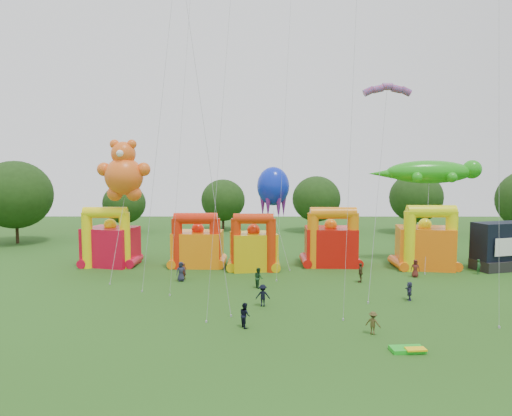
{
  "coord_description": "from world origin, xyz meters",
  "views": [
    {
      "loc": [
        -2.15,
        -22.81,
        11.03
      ],
      "look_at": [
        -2.3,
        18.0,
        7.41
      ],
      "focal_mm": 32.0,
      "sensor_mm": 36.0,
      "label": 1
    }
  ],
  "objects_px": {
    "bouncy_castle_0": "(110,243)",
    "gecko_kite": "(428,205)",
    "octopus_kite": "(277,211)",
    "stage_trailer": "(509,246)",
    "spectator_4": "(361,273)",
    "bouncy_castle_2": "(254,248)",
    "teddy_bear_kite": "(122,191)",
    "spectator_0": "(181,272)"
  },
  "relations": [
    {
      "from": "bouncy_castle_0",
      "to": "gecko_kite",
      "type": "distance_m",
      "value": 36.07
    },
    {
      "from": "bouncy_castle_0",
      "to": "octopus_kite",
      "type": "height_order",
      "value": "octopus_kite"
    },
    {
      "from": "stage_trailer",
      "to": "spectator_4",
      "type": "relative_size",
      "value": 4.51
    },
    {
      "from": "bouncy_castle_2",
      "to": "teddy_bear_kite",
      "type": "distance_m",
      "value": 15.31
    },
    {
      "from": "spectator_4",
      "to": "teddy_bear_kite",
      "type": "bearing_deg",
      "value": -82.62
    },
    {
      "from": "bouncy_castle_0",
      "to": "spectator_0",
      "type": "bearing_deg",
      "value": -37.82
    },
    {
      "from": "spectator_0",
      "to": "gecko_kite",
      "type": "bearing_deg",
      "value": -4.43
    },
    {
      "from": "bouncy_castle_2",
      "to": "spectator_0",
      "type": "xyz_separation_m",
      "value": [
        -7.03,
        -5.1,
        -1.42
      ]
    },
    {
      "from": "bouncy_castle_0",
      "to": "spectator_4",
      "type": "relative_size",
      "value": 3.55
    },
    {
      "from": "spectator_0",
      "to": "bouncy_castle_2",
      "type": "bearing_deg",
      "value": 15.86
    },
    {
      "from": "stage_trailer",
      "to": "octopus_kite",
      "type": "height_order",
      "value": "octopus_kite"
    },
    {
      "from": "stage_trailer",
      "to": "bouncy_castle_0",
      "type": "bearing_deg",
      "value": 178.15
    },
    {
      "from": "bouncy_castle_0",
      "to": "octopus_kite",
      "type": "relative_size",
      "value": 0.6
    },
    {
      "from": "teddy_bear_kite",
      "to": "bouncy_castle_2",
      "type": "bearing_deg",
      "value": 0.86
    },
    {
      "from": "teddy_bear_kite",
      "to": "bouncy_castle_0",
      "type": "bearing_deg",
      "value": 134.46
    },
    {
      "from": "stage_trailer",
      "to": "spectator_4",
      "type": "height_order",
      "value": "stage_trailer"
    },
    {
      "from": "gecko_kite",
      "to": "spectator_0",
      "type": "relative_size",
      "value": 6.87
    },
    {
      "from": "gecko_kite",
      "to": "bouncy_castle_2",
      "type": "bearing_deg",
      "value": -173.09
    },
    {
      "from": "bouncy_castle_2",
      "to": "teddy_bear_kite",
      "type": "height_order",
      "value": "teddy_bear_kite"
    },
    {
      "from": "octopus_kite",
      "to": "gecko_kite",
      "type": "bearing_deg",
      "value": -5.3
    },
    {
      "from": "stage_trailer",
      "to": "octopus_kite",
      "type": "distance_m",
      "value": 25.73
    },
    {
      "from": "bouncy_castle_2",
      "to": "stage_trailer",
      "type": "relative_size",
      "value": 0.73
    },
    {
      "from": "bouncy_castle_0",
      "to": "spectator_4",
      "type": "height_order",
      "value": "bouncy_castle_0"
    },
    {
      "from": "bouncy_castle_0",
      "to": "spectator_4",
      "type": "distance_m",
      "value": 27.68
    },
    {
      "from": "teddy_bear_kite",
      "to": "spectator_4",
      "type": "height_order",
      "value": "teddy_bear_kite"
    },
    {
      "from": "stage_trailer",
      "to": "spectator_0",
      "type": "relative_size",
      "value": 4.49
    },
    {
      "from": "teddy_bear_kite",
      "to": "gecko_kite",
      "type": "height_order",
      "value": "teddy_bear_kite"
    },
    {
      "from": "gecko_kite",
      "to": "spectator_4",
      "type": "xyz_separation_m",
      "value": [
        -9.22,
        -7.87,
        -5.92
      ]
    },
    {
      "from": "bouncy_castle_0",
      "to": "teddy_bear_kite",
      "type": "distance_m",
      "value": 6.76
    },
    {
      "from": "teddy_bear_kite",
      "to": "spectator_0",
      "type": "xyz_separation_m",
      "value": [
        6.99,
        -4.89,
        -7.58
      ]
    },
    {
      "from": "gecko_kite",
      "to": "octopus_kite",
      "type": "xyz_separation_m",
      "value": [
        -16.94,
        1.57,
        -0.88
      ]
    },
    {
      "from": "bouncy_castle_0",
      "to": "octopus_kite",
      "type": "xyz_separation_m",
      "value": [
        18.88,
        1.91,
        3.43
      ]
    },
    {
      "from": "stage_trailer",
      "to": "teddy_bear_kite",
      "type": "relative_size",
      "value": 0.6
    },
    {
      "from": "spectator_0",
      "to": "spectator_4",
      "type": "xyz_separation_m",
      "value": [
        17.39,
        -0.39,
        -0.0
      ]
    },
    {
      "from": "stage_trailer",
      "to": "octopus_kite",
      "type": "relative_size",
      "value": 0.76
    },
    {
      "from": "spectator_4",
      "to": "bouncy_castle_2",
      "type": "bearing_deg",
      "value": -98.31
    },
    {
      "from": "bouncy_castle_0",
      "to": "spectator_0",
      "type": "relative_size",
      "value": 3.54
    },
    {
      "from": "bouncy_castle_2",
      "to": "teddy_bear_kite",
      "type": "bearing_deg",
      "value": -179.14
    },
    {
      "from": "bouncy_castle_0",
      "to": "spectator_0",
      "type": "xyz_separation_m",
      "value": [
        9.2,
        -7.14,
        -1.61
      ]
    },
    {
      "from": "bouncy_castle_0",
      "to": "gecko_kite",
      "type": "bearing_deg",
      "value": 0.54
    },
    {
      "from": "teddy_bear_kite",
      "to": "octopus_kite",
      "type": "xyz_separation_m",
      "value": [
        16.67,
        4.16,
        -2.54
      ]
    },
    {
      "from": "gecko_kite",
      "to": "spectator_4",
      "type": "relative_size",
      "value": 6.89
    }
  ]
}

